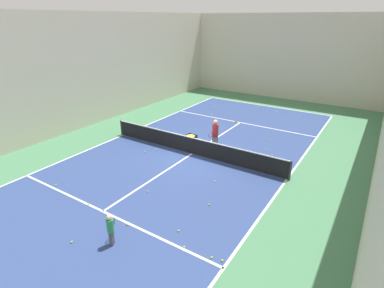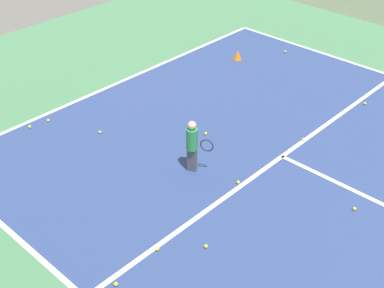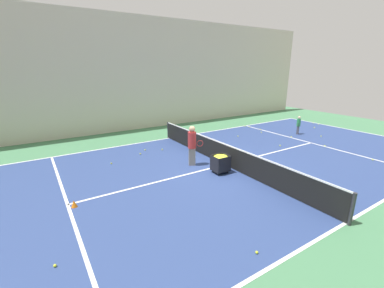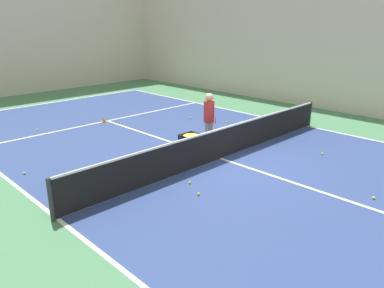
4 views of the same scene
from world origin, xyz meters
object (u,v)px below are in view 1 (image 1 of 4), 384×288
at_px(coach_at_net, 215,133).
at_px(training_cone_0, 236,121).
at_px(tennis_net, 192,145).
at_px(player_near_baseline, 111,228).
at_px(ball_cart, 190,139).

height_order(coach_at_net, training_cone_0, coach_at_net).
height_order(tennis_net, coach_at_net, coach_at_net).
bearing_deg(player_near_baseline, ball_cart, -8.21).
relative_size(player_near_baseline, ball_cart, 1.55).
bearing_deg(ball_cart, tennis_net, -50.89).
distance_m(ball_cart, training_cone_0, 5.57).
bearing_deg(coach_at_net, player_near_baseline, 31.72).
distance_m(player_near_baseline, ball_cart, 8.47).
bearing_deg(tennis_net, coach_at_net, 58.14).
height_order(tennis_net, ball_cart, tennis_net).
bearing_deg(training_cone_0, tennis_net, -87.63).
bearing_deg(coach_at_net, tennis_net, -6.16).
relative_size(tennis_net, ball_cart, 14.29).
bearing_deg(ball_cart, training_cone_0, 86.85).
distance_m(coach_at_net, ball_cart, 1.50).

